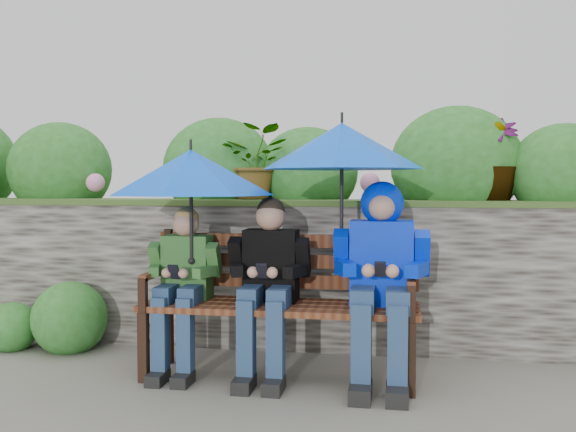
% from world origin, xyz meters
% --- Properties ---
extents(ground, '(60.00, 60.00, 0.00)m').
position_xyz_m(ground, '(0.00, 0.00, 0.00)').
color(ground, '#676657').
rests_on(ground, ground).
extents(garden_backdrop, '(8.00, 2.86, 1.79)m').
position_xyz_m(garden_backdrop, '(-0.11, 1.62, 0.61)').
color(garden_backdrop, '#312B27').
rests_on(garden_backdrop, ground).
extents(park_bench, '(1.62, 0.48, 0.86)m').
position_xyz_m(park_bench, '(-0.03, 0.04, 0.49)').
color(park_bench, black).
rests_on(park_bench, ground).
extents(boy_left, '(0.43, 0.50, 1.00)m').
position_xyz_m(boy_left, '(-0.62, -0.03, 0.57)').
color(boy_left, '#2C5B27').
rests_on(boy_left, ground).
extents(boy_middle, '(0.48, 0.55, 1.06)m').
position_xyz_m(boy_middle, '(-0.10, -0.03, 0.60)').
color(boy_middle, black).
rests_on(boy_middle, ground).
extents(boy_right, '(0.54, 0.66, 1.16)m').
position_xyz_m(boy_right, '(0.56, -0.03, 0.68)').
color(boy_right, '#0228C9').
rests_on(boy_right, ground).
extents(umbrella_left, '(1.01, 1.01, 0.75)m').
position_xyz_m(umbrella_left, '(-0.57, -0.02, 1.21)').
color(umbrella_left, '#004DEB').
rests_on(umbrella_left, ground).
extents(umbrella_right, '(0.94, 0.94, 0.88)m').
position_xyz_m(umbrella_right, '(0.33, 0.03, 1.36)').
color(umbrella_right, '#004DEB').
rests_on(umbrella_right, ground).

